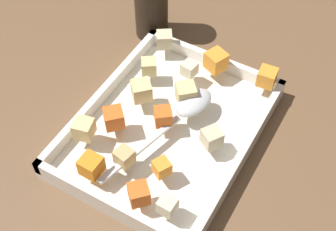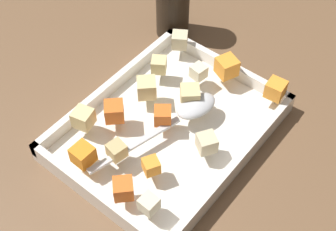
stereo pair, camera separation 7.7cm
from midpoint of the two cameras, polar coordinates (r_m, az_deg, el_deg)
ground_plane at (r=0.81m, az=-1.48°, el=-2.32°), size 4.00×4.00×0.00m
baking_dish at (r=0.80m, az=-2.75°, el=-1.91°), size 0.36×0.28×0.04m
carrot_chunk_far_left at (r=0.71m, az=-3.88°, el=-6.44°), size 0.03×0.03×0.02m
carrot_chunk_heap_side at (r=0.76m, az=-3.47°, el=-0.27°), size 0.04×0.04×0.03m
carrot_chunk_corner_se at (r=0.83m, az=9.23°, el=4.43°), size 0.03×0.03×0.03m
carrot_chunk_corner_sw at (r=0.77m, az=-9.39°, el=-0.47°), size 0.04×0.04×0.03m
carrot_chunk_near_right at (r=0.84m, az=3.33°, el=6.40°), size 0.04×0.04×0.03m
carrot_chunk_far_right at (r=0.69m, az=-6.76°, el=-9.53°), size 0.04×0.04×0.03m
carrot_chunk_center at (r=0.72m, az=-12.26°, el=-6.10°), size 0.03×0.03×0.03m
potato_chunk_near_spoon at (r=0.84m, az=-4.94°, el=5.75°), size 0.04×0.04×0.03m
potato_chunk_front_center at (r=0.68m, az=-3.39°, el=-10.95°), size 0.02×0.02×0.02m
potato_chunk_corner_nw at (r=0.80m, az=-5.96°, el=2.84°), size 0.04×0.04×0.03m
potato_chunk_near_left at (r=0.72m, az=-8.33°, el=-5.11°), size 0.03×0.03×0.03m
potato_chunk_back_center at (r=0.84m, az=-0.06°, el=5.49°), size 0.03×0.03×0.02m
potato_chunk_heap_top at (r=0.89m, az=-2.93°, el=8.95°), size 0.04×0.04×0.03m
potato_chunk_corner_ne at (r=0.79m, az=-0.60°, el=2.54°), size 0.04×0.04×0.03m
potato_chunk_mid_right at (r=0.74m, az=2.32°, el=-2.85°), size 0.04×0.04×0.03m
potato_chunk_rim_edge at (r=0.76m, az=-12.94°, el=-1.73°), size 0.04×0.04×0.03m
serving_spoon at (r=0.78m, az=-0.40°, el=0.80°), size 0.24×0.09×0.02m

